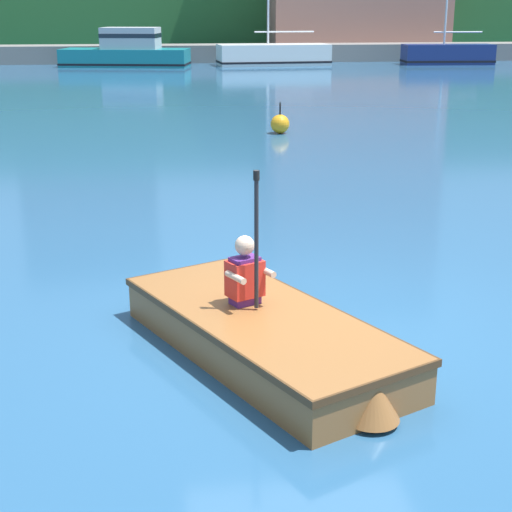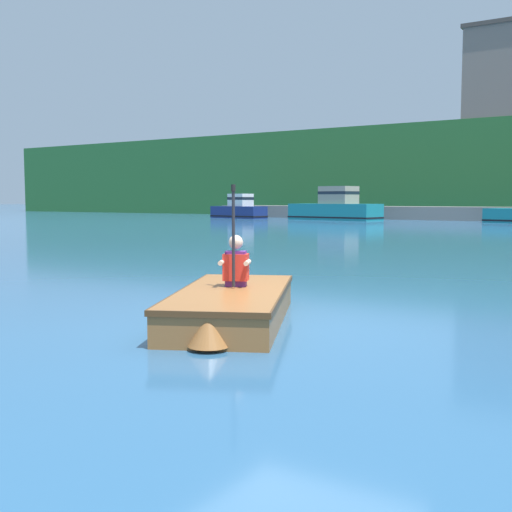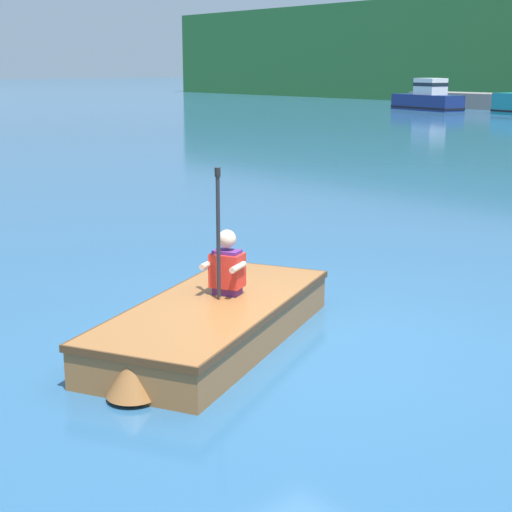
{
  "view_description": "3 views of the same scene",
  "coord_description": "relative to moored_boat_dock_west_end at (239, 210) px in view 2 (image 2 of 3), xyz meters",
  "views": [
    {
      "loc": [
        -1.41,
        -6.59,
        2.83
      ],
      "look_at": [
        -0.58,
        -0.04,
        0.73
      ],
      "focal_mm": 55.0,
      "sensor_mm": 36.0,
      "label": 1
    },
    {
      "loc": [
        3.63,
        -6.48,
        1.41
      ],
      "look_at": [
        -0.58,
        -0.04,
        0.73
      ],
      "focal_mm": 45.0,
      "sensor_mm": 36.0,
      "label": 2
    },
    {
      "loc": [
        4.77,
        -4.64,
        2.43
      ],
      "look_at": [
        -0.58,
        -0.04,
        0.73
      ],
      "focal_mm": 55.0,
      "sensor_mm": 36.0,
      "label": 3
    }
  ],
  "objects": [
    {
      "name": "moored_boat_dock_center_far",
      "position": [
        7.79,
        0.21,
        0.16
      ],
      "size": [
        6.64,
        3.1,
        2.27
      ],
      "color": "#197A84",
      "rests_on": "ground"
    },
    {
      "name": "moored_boat_dock_west_end",
      "position": [
        0.0,
        0.0,
        0.0
      ],
      "size": [
        4.76,
        2.34,
        1.8
      ],
      "color": "navy",
      "rests_on": "ground"
    },
    {
      "name": "ground_plane",
      "position": [
        23.42,
        -32.58,
        -0.64
      ],
      "size": [
        300.0,
        300.0,
        0.0
      ],
      "primitive_type": "plane",
      "color": "#28567F"
    },
    {
      "name": "person_paddler",
      "position": [
        22.72,
        -32.87,
        0.01
      ],
      "size": [
        0.43,
        0.43,
        1.2
      ],
      "color": "#592672",
      "rests_on": "rowboat_foreground"
    },
    {
      "name": "rowboat_foreground",
      "position": [
        22.86,
        -33.16,
        -0.42
      ],
      "size": [
        2.35,
        3.14,
        0.38
      ],
      "color": "#935B2D",
      "rests_on": "ground"
    }
  ]
}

